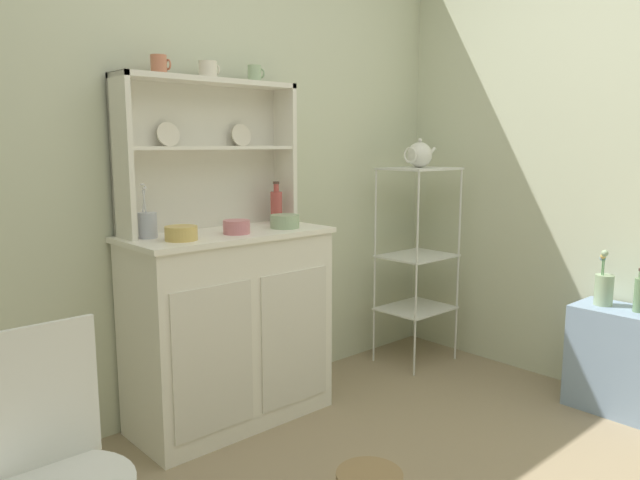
% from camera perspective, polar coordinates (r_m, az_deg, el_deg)
% --- Properties ---
extents(wall_back, '(3.84, 0.05, 2.50)m').
position_cam_1_polar(wall_back, '(3.02, -10.92, 7.66)').
color(wall_back, beige).
rests_on(wall_back, ground).
extents(hutch_cabinet, '(0.96, 0.45, 0.92)m').
position_cam_1_polar(hutch_cabinet, '(2.90, -8.52, -7.99)').
color(hutch_cabinet, white).
rests_on(hutch_cabinet, ground).
extents(hutch_shelf_unit, '(0.89, 0.18, 0.70)m').
position_cam_1_polar(hutch_shelf_unit, '(2.91, -10.73, 9.00)').
color(hutch_shelf_unit, silver).
rests_on(hutch_shelf_unit, hutch_cabinet).
extents(bakers_rack, '(0.42, 0.34, 1.18)m').
position_cam_1_polar(bakers_rack, '(3.64, 9.19, -0.35)').
color(bakers_rack, silver).
rests_on(bakers_rack, ground).
extents(side_shelf_blue, '(0.28, 0.48, 0.52)m').
position_cam_1_polar(side_shelf_blue, '(3.37, 26.79, -10.19)').
color(side_shelf_blue, '#849EBC').
rests_on(side_shelf_blue, ground).
extents(wire_chair, '(0.36, 0.36, 0.85)m').
position_cam_1_polar(wire_chair, '(1.80, -23.90, -18.12)').
color(wire_chair, white).
rests_on(wire_chair, ground).
extents(cup_terracotta_0, '(0.08, 0.07, 0.08)m').
position_cam_1_polar(cup_terracotta_0, '(2.77, -14.98, 15.74)').
color(cup_terracotta_0, '#C67556').
rests_on(cup_terracotta_0, hutch_shelf_unit).
extents(cup_cream_1, '(0.10, 0.08, 0.08)m').
position_cam_1_polar(cup_cream_1, '(2.89, -10.53, 15.56)').
color(cup_cream_1, silver).
rests_on(cup_cream_1, hutch_shelf_unit).
extents(cup_sage_2, '(0.08, 0.07, 0.08)m').
position_cam_1_polar(cup_sage_2, '(3.04, -6.19, 15.37)').
color(cup_sage_2, '#9EB78E').
rests_on(cup_sage_2, hutch_shelf_unit).
extents(bowl_mixing_large, '(0.14, 0.14, 0.06)m').
position_cam_1_polar(bowl_mixing_large, '(2.59, -13.01, 0.63)').
color(bowl_mixing_large, '#DBB760').
rests_on(bowl_mixing_large, hutch_cabinet).
extents(bowl_floral_medium, '(0.12, 0.12, 0.06)m').
position_cam_1_polar(bowl_floral_medium, '(2.74, -7.91, 1.23)').
color(bowl_floral_medium, '#D17A84').
rests_on(bowl_floral_medium, hutch_cabinet).
extents(bowl_cream_small, '(0.14, 0.14, 0.06)m').
position_cam_1_polar(bowl_cream_small, '(2.90, -3.35, 1.77)').
color(bowl_cream_small, '#9EB78E').
rests_on(bowl_cream_small, hutch_cabinet).
extents(jam_bottle, '(0.06, 0.06, 0.21)m').
position_cam_1_polar(jam_bottle, '(3.07, -4.15, 3.21)').
color(jam_bottle, '#B74C47').
rests_on(jam_bottle, hutch_cabinet).
extents(utensil_jar, '(0.08, 0.08, 0.23)m').
position_cam_1_polar(utensil_jar, '(2.69, -16.00, 1.41)').
color(utensil_jar, '#B2B7C6').
rests_on(utensil_jar, hutch_cabinet).
extents(porcelain_teapot, '(0.24, 0.15, 0.17)m').
position_cam_1_polar(porcelain_teapot, '(3.59, 9.39, 7.96)').
color(porcelain_teapot, white).
rests_on(porcelain_teapot, bakers_rack).
extents(flower_vase, '(0.09, 0.09, 0.28)m').
position_cam_1_polar(flower_vase, '(3.32, 25.28, -4.10)').
color(flower_vase, '#9EB78E').
rests_on(flower_vase, side_shelf_blue).
extents(oil_bottle, '(0.05, 0.05, 0.21)m').
position_cam_1_polar(oil_bottle, '(3.26, 28.02, -4.52)').
color(oil_bottle, '#6B8C60').
rests_on(oil_bottle, side_shelf_blue).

